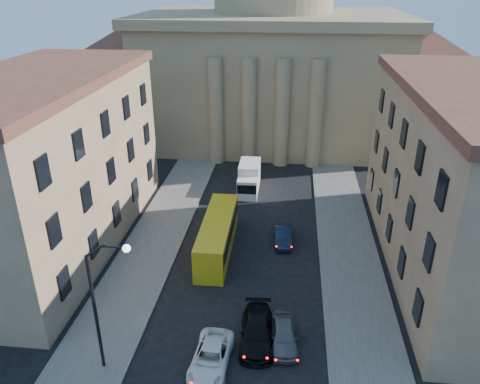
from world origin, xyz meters
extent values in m
cube|color=#52504B|center=(-8.50, 18.00, 0.07)|extent=(5.00, 60.00, 0.15)
cube|color=#52504B|center=(8.50, 18.00, 0.07)|extent=(5.00, 60.00, 0.15)
cube|color=#837151|center=(0.00, 56.00, 8.00)|extent=(34.00, 26.00, 16.00)
cube|color=#837151|center=(0.00, 56.00, 16.40)|extent=(35.50, 27.50, 1.20)
cube|color=#837151|center=(-21.00, 54.00, 5.50)|extent=(13.00, 13.00, 11.00)
cone|color=#522F23|center=(-21.00, 54.00, 13.00)|extent=(26.02, 26.02, 4.00)
cube|color=#837151|center=(21.00, 54.00, 5.50)|extent=(13.00, 13.00, 11.00)
cone|color=#522F23|center=(21.00, 54.00, 13.00)|extent=(26.02, 26.02, 4.00)
cylinder|color=#837151|center=(-6.00, 42.80, 6.50)|extent=(1.80, 1.80, 13.00)
cylinder|color=#837151|center=(-2.00, 42.80, 6.50)|extent=(1.80, 1.80, 13.00)
cylinder|color=#837151|center=(2.00, 42.80, 6.50)|extent=(1.80, 1.80, 13.00)
cylinder|color=#837151|center=(6.00, 42.80, 6.50)|extent=(1.80, 1.80, 13.00)
cube|color=tan|center=(-17.00, 22.00, 7.00)|extent=(11.00, 26.00, 14.00)
cube|color=#522F23|center=(-17.00, 22.00, 14.30)|extent=(11.60, 26.60, 0.80)
cube|color=tan|center=(17.00, 22.00, 7.00)|extent=(11.00, 26.00, 14.00)
cylinder|color=black|center=(-7.50, 8.00, 4.00)|extent=(0.20, 0.20, 8.00)
cylinder|color=black|center=(-6.95, 8.00, 8.35)|extent=(1.30, 0.12, 0.96)
cylinder|color=black|center=(-5.95, 8.00, 8.65)|extent=(1.30, 0.12, 0.12)
sphere|color=white|center=(-5.20, 8.00, 8.60)|extent=(0.44, 0.44, 0.44)
imported|color=white|center=(-1.05, 8.84, 0.67)|extent=(2.45, 4.90, 1.33)
imported|color=black|center=(1.54, 11.33, 0.75)|extent=(2.32, 5.24, 1.49)
imported|color=#55555B|center=(3.28, 11.23, 0.70)|extent=(2.01, 4.25, 1.41)
imported|color=black|center=(2.89, 23.92, 0.68)|extent=(1.66, 4.22, 1.37)
cube|color=gold|center=(-2.68, 21.95, 1.47)|extent=(2.45, 10.42, 2.93)
cube|color=black|center=(-2.68, 21.95, 1.94)|extent=(2.50, 9.85, 1.04)
cylinder|color=black|center=(-3.59, 18.17, 0.47)|extent=(0.29, 0.95, 0.95)
cylinder|color=black|center=(-1.70, 18.18, 0.47)|extent=(0.29, 0.95, 0.95)
cylinder|color=black|center=(-3.65, 25.73, 0.47)|extent=(0.29, 0.95, 0.95)
cylinder|color=black|center=(-1.76, 25.74, 0.47)|extent=(0.29, 0.95, 0.95)
cube|color=white|center=(-1.15, 32.77, 1.09)|extent=(2.11, 2.20, 2.19)
cube|color=black|center=(-1.14, 31.72, 1.37)|extent=(2.00, 0.13, 1.00)
cube|color=white|center=(-1.17, 35.23, 1.59)|extent=(2.22, 3.84, 2.82)
cylinder|color=black|center=(-2.06, 32.40, 0.41)|extent=(0.26, 0.82, 0.82)
cylinder|color=black|center=(-0.24, 32.41, 0.41)|extent=(0.26, 0.82, 0.82)
cylinder|color=black|center=(-2.09, 36.04, 0.41)|extent=(0.26, 0.82, 0.82)
cylinder|color=black|center=(-0.27, 36.06, 0.41)|extent=(0.26, 0.82, 0.82)
camera|label=1|loc=(3.07, -12.20, 21.67)|focal=35.00mm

